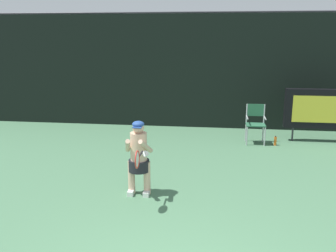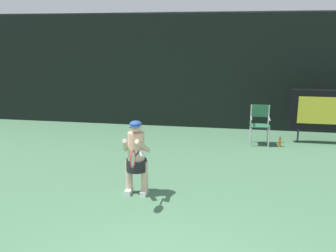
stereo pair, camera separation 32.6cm
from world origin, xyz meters
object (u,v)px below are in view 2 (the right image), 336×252
(scoreboard, at_px, (332,110))
(water_bottle, at_px, (280,142))
(umpire_chair, at_px, (260,122))
(tennis_player, at_px, (136,155))
(tennis_racket, at_px, (133,159))

(scoreboard, distance_m, water_bottle, 1.69)
(umpire_chair, bearing_deg, scoreboard, 10.40)
(umpire_chair, relative_size, tennis_player, 0.76)
(scoreboard, relative_size, tennis_racket, 3.65)
(water_bottle, relative_size, tennis_player, 0.19)
(water_bottle, bearing_deg, tennis_player, -130.18)
(scoreboard, height_order, umpire_chair, scoreboard)
(scoreboard, height_order, tennis_player, scoreboard)
(scoreboard, distance_m, tennis_racket, 6.46)
(tennis_player, relative_size, tennis_racket, 2.37)
(water_bottle, height_order, tennis_racket, tennis_racket)
(scoreboard, height_order, water_bottle, scoreboard)
(tennis_player, bearing_deg, umpire_chair, 56.54)
(water_bottle, distance_m, tennis_player, 4.78)
(umpire_chair, height_order, water_bottle, umpire_chair)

